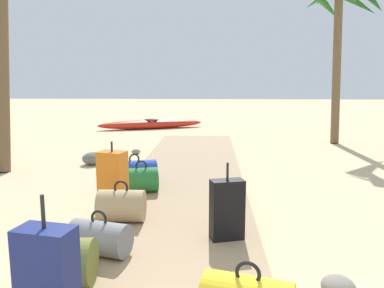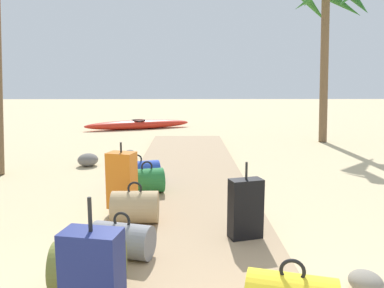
{
  "view_description": "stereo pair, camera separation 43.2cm",
  "coord_description": "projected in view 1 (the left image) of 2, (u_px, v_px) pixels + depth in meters",
  "views": [
    {
      "loc": [
        0.43,
        -1.42,
        1.65
      ],
      "look_at": [
        0.08,
        5.28,
        0.55
      ],
      "focal_mm": 36.21,
      "sensor_mm": 36.0,
      "label": 1
    },
    {
      "loc": [
        -0.0,
        -1.43,
        1.65
      ],
      "look_at": [
        0.08,
        5.28,
        0.55
      ],
      "focal_mm": 36.21,
      "sensor_mm": 36.0,
      "label": 2
    }
  ],
  "objects": [
    {
      "name": "boardwalk",
      "position": [
        186.0,
        179.0,
        6.41
      ],
      "size": [
        1.85,
        9.59,
        0.08
      ],
      "primitive_type": "cube",
      "color": "tan",
      "rests_on": "ground"
    },
    {
      "name": "suitcase_orange",
      "position": [
        113.0,
        179.0,
        4.86
      ],
      "size": [
        0.38,
        0.32,
        0.83
      ],
      "color": "orange",
      "rests_on": "boardwalk"
    },
    {
      "name": "duffel_bag_green",
      "position": [
        141.0,
        180.0,
        5.5
      ],
      "size": [
        0.53,
        0.46,
        0.46
      ],
      "color": "#237538",
      "rests_on": "boardwalk"
    },
    {
      "name": "duffel_bag_tan",
      "position": [
        122.0,
        206.0,
        4.35
      ],
      "size": [
        0.52,
        0.36,
        0.47
      ],
      "color": "tan",
      "rests_on": "boardwalk"
    },
    {
      "name": "duffel_bag_blue",
      "position": [
        135.0,
        171.0,
        6.07
      ],
      "size": [
        0.75,
        0.53,
        0.45
      ],
      "color": "#2847B7",
      "rests_on": "boardwalk"
    },
    {
      "name": "rock_right_near",
      "position": [
        338.0,
        287.0,
        2.98
      ],
      "size": [
        0.28,
        0.3,
        0.16
      ],
      "primitive_type": "ellipsoid",
      "rotation": [
        0.0,
        0.0,
        1.67
      ],
      "color": "gray",
      "rests_on": "ground"
    },
    {
      "name": "rock_left_mid",
      "position": [
        115.0,
        169.0,
        6.97
      ],
      "size": [
        0.28,
        0.28,
        0.15
      ],
      "primitive_type": "ellipsoid",
      "rotation": [
        0.0,
        0.0,
        2.31
      ],
      "color": "#5B5651",
      "rests_on": "ground"
    },
    {
      "name": "duffel_bag_olive",
      "position": [
        59.0,
        262.0,
        2.98
      ],
      "size": [
        0.55,
        0.4,
        0.48
      ],
      "color": "olive",
      "rests_on": "boardwalk"
    },
    {
      "name": "suitcase_navy",
      "position": [
        48.0,
        283.0,
        2.35
      ],
      "size": [
        0.38,
        0.26,
        0.91
      ],
      "color": "navy",
      "rests_on": "boardwalk"
    },
    {
      "name": "suitcase_black",
      "position": [
        227.0,
        209.0,
        3.85
      ],
      "size": [
        0.36,
        0.26,
        0.78
      ],
      "color": "black",
      "rests_on": "boardwalk"
    },
    {
      "name": "ground_plane",
      "position": [
        181.0,
        199.0,
        5.47
      ],
      "size": [
        60.0,
        60.0,
        0.0
      ],
      "primitive_type": "plane",
      "color": "#D1BA8C"
    },
    {
      "name": "kayak",
      "position": [
        151.0,
        124.0,
        13.45
      ],
      "size": [
        3.64,
        1.94,
        0.32
      ],
      "color": "red",
      "rests_on": "ground"
    },
    {
      "name": "duffel_bag_grey",
      "position": [
        100.0,
        238.0,
        3.51
      ],
      "size": [
        0.6,
        0.44,
        0.42
      ],
      "color": "slate",
      "rests_on": "boardwalk"
    },
    {
      "name": "rock_left_far",
      "position": [
        92.0,
        158.0,
        7.68
      ],
      "size": [
        0.48,
        0.5,
        0.25
      ],
      "primitive_type": "ellipsoid",
      "rotation": [
        0.0,
        0.0,
        1.3
      ],
      "color": "slate",
      "rests_on": "ground"
    },
    {
      "name": "palm_tree_far_right",
      "position": [
        344.0,
        6.0,
        9.93
      ],
      "size": [
        2.28,
        2.36,
        4.4
      ],
      "color": "brown",
      "rests_on": "ground"
    },
    {
      "name": "rock_left_near",
      "position": [
        136.0,
        152.0,
        8.81
      ],
      "size": [
        0.28,
        0.27,
        0.11
      ],
      "primitive_type": "ellipsoid",
      "rotation": [
        0.0,
        0.0,
        2.22
      ],
      "color": "gray",
      "rests_on": "ground"
    }
  ]
}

